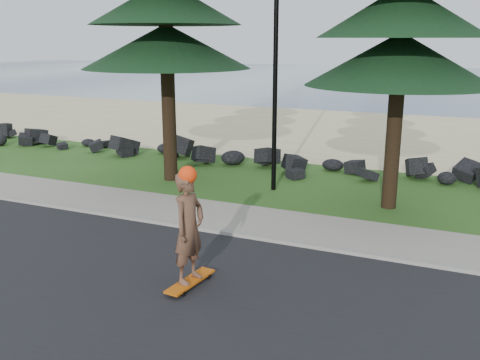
{
  "coord_description": "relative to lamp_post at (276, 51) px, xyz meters",
  "views": [
    {
      "loc": [
        5.39,
        -11.6,
        4.48
      ],
      "look_at": [
        0.29,
        0.0,
        1.11
      ],
      "focal_mm": 40.0,
      "sensor_mm": 36.0,
      "label": 1
    }
  ],
  "objects": [
    {
      "name": "lamp_post",
      "position": [
        0.0,
        0.0,
        0.0
      ],
      "size": [
        0.25,
        0.14,
        8.14
      ],
      "color": "black",
      "rests_on": "ground"
    },
    {
      "name": "seawall_boulders",
      "position": [
        0.0,
        2.4,
        -4.13
      ],
      "size": [
        60.0,
        2.4,
        1.1
      ],
      "primitive_type": null,
      "color": "black",
      "rests_on": "ground"
    },
    {
      "name": "skateboarder",
      "position": [
        0.88,
        -6.84,
        -2.98
      ],
      "size": [
        0.57,
        1.26,
        2.29
      ],
      "rotation": [
        0.0,
        0.0,
        1.46
      ],
      "color": "#C6550B",
      "rests_on": "ground"
    },
    {
      "name": "ground",
      "position": [
        0.0,
        -3.2,
        -4.13
      ],
      "size": [
        160.0,
        160.0,
        0.0
      ],
      "primitive_type": "plane",
      "color": "#2B551A",
      "rests_on": "ground"
    },
    {
      "name": "sidewalk",
      "position": [
        0.0,
        -3.0,
        -4.09
      ],
      "size": [
        160.0,
        2.0,
        0.08
      ],
      "primitive_type": "cube",
      "color": "gray",
      "rests_on": "ground"
    },
    {
      "name": "road",
      "position": [
        0.0,
        -7.7,
        -4.12
      ],
      "size": [
        160.0,
        7.0,
        0.02
      ],
      "primitive_type": "cube",
      "color": "black",
      "rests_on": "ground"
    },
    {
      "name": "beach_sand",
      "position": [
        0.0,
        11.3,
        -4.13
      ],
      "size": [
        160.0,
        15.0,
        0.01
      ],
      "primitive_type": "cube",
      "color": "tan",
      "rests_on": "ground"
    },
    {
      "name": "ocean",
      "position": [
        0.0,
        47.8,
        -4.13
      ],
      "size": [
        160.0,
        58.0,
        0.01
      ],
      "primitive_type": "cube",
      "color": "#3F5779",
      "rests_on": "ground"
    },
    {
      "name": "kerb",
      "position": [
        0.0,
        -4.1,
        -4.08
      ],
      "size": [
        160.0,
        0.2,
        0.1
      ],
      "primitive_type": "cube",
      "color": "gray",
      "rests_on": "ground"
    }
  ]
}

